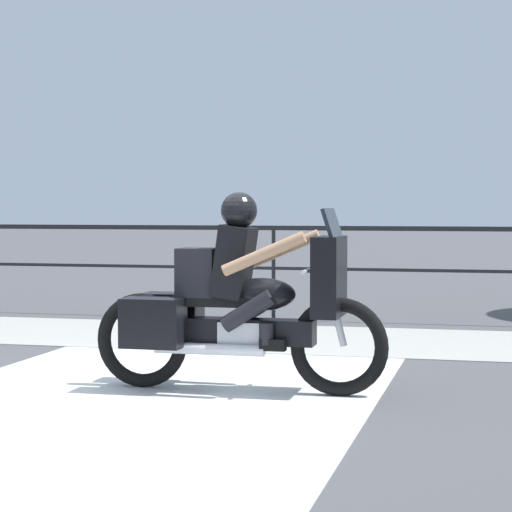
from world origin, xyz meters
TOP-DOWN VIEW (x-y plane):
  - ground_plane at (0.00, 0.00)m, footprint 120.00×120.00m
  - sidewalk_band at (0.00, 3.40)m, footprint 44.00×2.40m
  - crosswalk_band at (0.21, -0.20)m, footprint 3.55×6.00m
  - fence_railing at (0.00, 5.18)m, footprint 36.00×0.05m
  - motorcycle at (0.82, 0.18)m, footprint 2.40×0.76m

SIDE VIEW (x-z plane):
  - ground_plane at x=0.00m, z-range 0.00..0.00m
  - crosswalk_band at x=0.21m, z-range 0.00..0.01m
  - sidewalk_band at x=0.00m, z-range 0.00..0.01m
  - motorcycle at x=0.82m, z-range -0.09..1.50m
  - fence_railing at x=0.00m, z-range 0.35..1.59m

